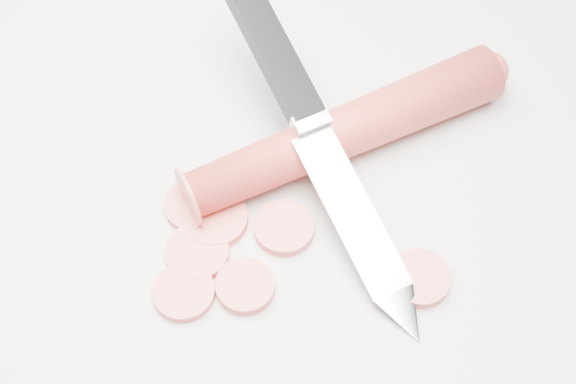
# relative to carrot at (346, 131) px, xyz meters

# --- Properties ---
(ground) EXTENTS (2.40, 2.40, 0.00)m
(ground) POSITION_rel_carrot_xyz_m (-0.03, -0.04, -0.02)
(ground) COLOR beige
(ground) RESTS_ON ground
(carrot) EXTENTS (0.17, 0.16, 0.03)m
(carrot) POSITION_rel_carrot_xyz_m (0.00, 0.00, 0.00)
(carrot) COLOR red
(carrot) RESTS_ON ground
(carrot_slice_0) EXTENTS (0.03, 0.03, 0.01)m
(carrot_slice_0) POSITION_rel_carrot_xyz_m (-0.06, -0.12, -0.01)
(carrot_slice_0) COLOR #E76055
(carrot_slice_0) RESTS_ON ground
(carrot_slice_1) EXTENTS (0.03, 0.03, 0.01)m
(carrot_slice_1) POSITION_rel_carrot_xyz_m (-0.07, -0.07, -0.01)
(carrot_slice_1) COLOR #E76055
(carrot_slice_1) RESTS_ON ground
(carrot_slice_2) EXTENTS (0.04, 0.04, 0.01)m
(carrot_slice_2) POSITION_rel_carrot_xyz_m (-0.06, -0.07, -0.01)
(carrot_slice_2) COLOR #E76055
(carrot_slice_2) RESTS_ON ground
(carrot_slice_3) EXTENTS (0.03, 0.03, 0.01)m
(carrot_slice_3) POSITION_rel_carrot_xyz_m (-0.02, -0.06, -0.01)
(carrot_slice_3) COLOR #E76055
(carrot_slice_3) RESTS_ON ground
(carrot_slice_4) EXTENTS (0.03, 0.03, 0.01)m
(carrot_slice_4) POSITION_rel_carrot_xyz_m (0.06, -0.07, -0.01)
(carrot_slice_4) COLOR #E76055
(carrot_slice_4) RESTS_ON ground
(carrot_slice_5) EXTENTS (0.04, 0.04, 0.01)m
(carrot_slice_5) POSITION_rel_carrot_xyz_m (-0.06, -0.09, -0.01)
(carrot_slice_5) COLOR #E76055
(carrot_slice_5) RESTS_ON ground
(carrot_slice_6) EXTENTS (0.03, 0.03, 0.01)m
(carrot_slice_6) POSITION_rel_carrot_xyz_m (-0.03, -0.11, -0.01)
(carrot_slice_6) COLOR #E76055
(carrot_slice_6) RESTS_ON ground
(kitchen_knife) EXTENTS (0.18, 0.19, 0.07)m
(kitchen_knife) POSITION_rel_carrot_xyz_m (-0.01, -0.02, 0.02)
(kitchen_knife) COLOR silver
(kitchen_knife) RESTS_ON ground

